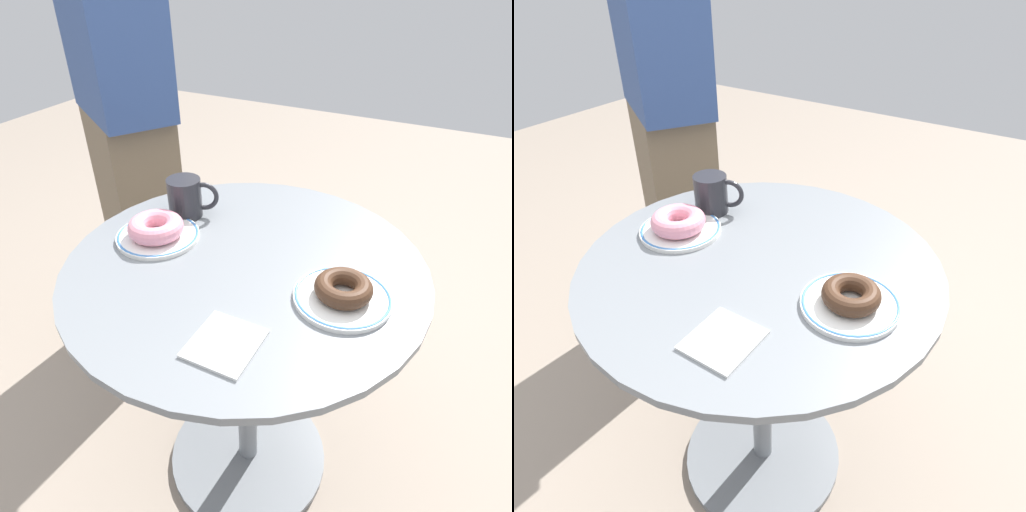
% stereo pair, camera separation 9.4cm
% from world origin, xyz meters
% --- Properties ---
extents(ground_plane, '(7.00, 7.00, 0.02)m').
position_xyz_m(ground_plane, '(0.00, 0.00, -0.01)').
color(ground_plane, gray).
extents(cafe_table, '(0.79, 0.79, 0.75)m').
position_xyz_m(cafe_table, '(0.00, 0.00, 0.49)').
color(cafe_table, slate).
rests_on(cafe_table, ground).
extents(plate_left, '(0.19, 0.19, 0.01)m').
position_xyz_m(plate_left, '(-0.23, -0.01, 0.76)').
color(plate_left, white).
rests_on(plate_left, cafe_table).
extents(plate_right, '(0.19, 0.19, 0.01)m').
position_xyz_m(plate_right, '(0.23, -0.03, 0.76)').
color(plate_right, white).
rests_on(plate_right, cafe_table).
extents(donut_pink_frosted, '(0.18, 0.18, 0.04)m').
position_xyz_m(donut_pink_frosted, '(-0.23, -0.01, 0.79)').
color(donut_pink_frosted, pink).
rests_on(donut_pink_frosted, plate_left).
extents(donut_chocolate, '(0.12, 0.12, 0.04)m').
position_xyz_m(donut_chocolate, '(0.23, -0.03, 0.78)').
color(donut_chocolate, '#422819').
rests_on(donut_chocolate, plate_right).
extents(paper_napkin, '(0.11, 0.12, 0.01)m').
position_xyz_m(paper_napkin, '(0.08, -0.23, 0.76)').
color(paper_napkin, white).
rests_on(paper_napkin, cafe_table).
extents(coffee_mug, '(0.12, 0.08, 0.10)m').
position_xyz_m(coffee_mug, '(-0.23, 0.12, 0.80)').
color(coffee_mug, '#28282D').
rests_on(coffee_mug, cafe_table).
extents(person_figure, '(0.45, 0.40, 1.71)m').
position_xyz_m(person_figure, '(-0.66, 0.41, 0.85)').
color(person_figure, brown).
rests_on(person_figure, ground).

